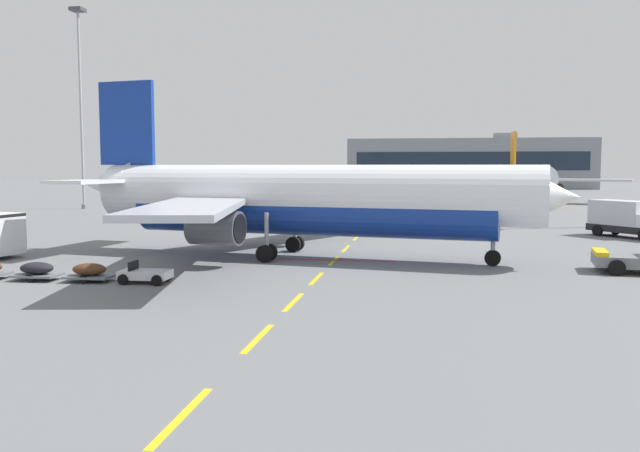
# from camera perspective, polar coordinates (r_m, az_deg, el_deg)

# --- Properties ---
(ground) EXTENTS (400.00, 400.00, 0.00)m
(ground) POSITION_cam_1_polar(r_m,az_deg,el_deg) (62.24, 24.24, -0.85)
(ground) COLOR slate
(apron_paint_markings) EXTENTS (8.00, 94.50, 0.01)m
(apron_paint_markings) POSITION_cam_1_polar(r_m,az_deg,el_deg) (57.99, 3.41, -0.81)
(apron_paint_markings) COLOR yellow
(apron_paint_markings) RESTS_ON ground
(airliner_foreground) EXTENTS (34.77, 34.21, 12.20)m
(airliner_foreground) POSITION_cam_1_polar(r_m,az_deg,el_deg) (43.68, -1.66, 2.40)
(airliner_foreground) COLOR white
(airliner_foreground) RESTS_ON ground
(airliner_far_center) EXTENTS (34.79, 34.88, 12.26)m
(airliner_far_center) POSITION_cam_1_polar(r_m,az_deg,el_deg) (109.95, 17.43, 3.89)
(airliner_far_center) COLOR silver
(airliner_far_center) RESTS_ON ground
(catering_truck) EXTENTS (6.18, 7.00, 3.14)m
(catering_truck) POSITION_cam_1_polar(r_m,az_deg,el_deg) (61.93, 25.21, 0.61)
(catering_truck) COLOR black
(catering_truck) RESTS_ON ground
(baggage_train) EXTENTS (11.63, 1.81, 1.14)m
(baggage_train) POSITION_cam_1_polar(r_m,az_deg,el_deg) (37.53, -21.45, -3.67)
(baggage_train) COLOR silver
(baggage_train) RESTS_ON ground
(apron_light_mast_near) EXTENTS (1.80, 1.80, 28.17)m
(apron_light_mast_near) POSITION_cam_1_polar(r_m,az_deg,el_deg) (100.35, -20.17, 11.31)
(apron_light_mast_near) COLOR slate
(apron_light_mast_near) RESTS_ON ground
(terminal_satellite) EXTENTS (65.74, 19.30, 15.11)m
(terminal_satellite) POSITION_cam_1_polar(r_m,az_deg,el_deg) (188.16, 12.78, 5.33)
(terminal_satellite) COLOR gray
(terminal_satellite) RESTS_ON ground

